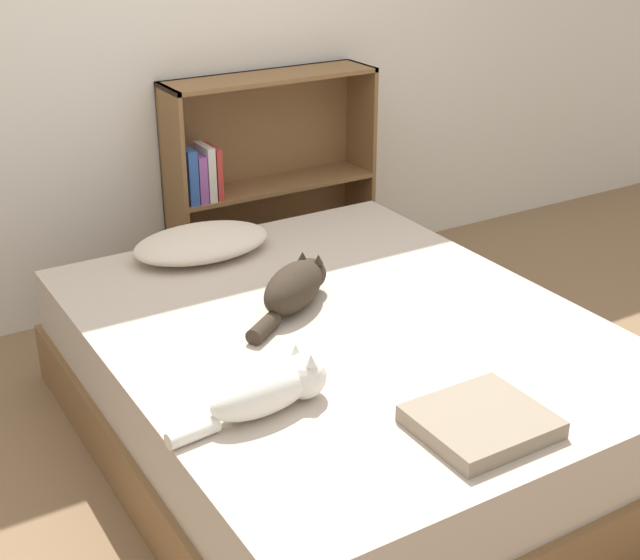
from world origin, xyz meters
The scene contains 8 objects.
ground_plane centered at (0.00, 0.00, 0.00)m, with size 8.00×8.00×0.00m, color #846647.
wall_back centered at (0.00, 1.46, 1.25)m, with size 8.00×0.06×2.50m.
bed centered at (0.00, 0.00, 0.23)m, with size 1.60×1.99×0.47m.
pillow centered at (-0.16, 0.79, 0.52)m, with size 0.55×0.36×0.10m.
cat_light centered at (-0.45, -0.34, 0.54)m, with size 0.50×0.16×0.15m.
cat_dark centered at (-0.07, 0.19, 0.55)m, with size 0.45×0.36×0.15m.
bookshelf centered at (0.39, 1.34, 0.53)m, with size 1.00×0.26×1.03m.
blanket_fold centered at (-0.02, -0.72, 0.50)m, with size 0.34×0.31×0.05m.
Camera 1 is at (-1.44, -2.23, 1.85)m, focal length 50.00 mm.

